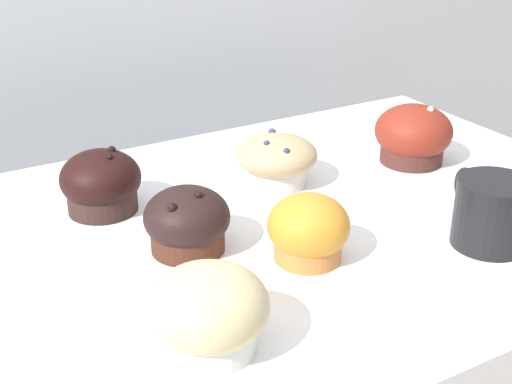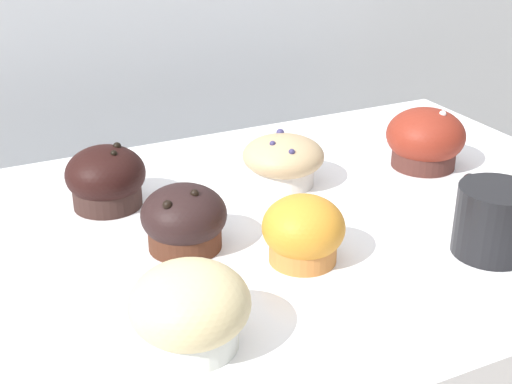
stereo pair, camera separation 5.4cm
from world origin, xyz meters
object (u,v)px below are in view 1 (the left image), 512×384
muffin_back_right (277,159)px  coffee_cup (492,211)px  muffin_front_left (413,136)px  muffin_back_center (187,222)px  muffin_front_center (308,230)px  muffin_back_left (208,312)px  muffin_front_right (101,183)px

muffin_back_right → coffee_cup: 0.29m
muffin_front_left → muffin_back_center: 0.40m
muffin_front_center → muffin_back_right: size_ratio=0.82×
muffin_back_right → muffin_back_center: 0.21m
muffin_front_center → muffin_back_right: muffin_front_center is taller
muffin_back_left → muffin_front_left: bearing=28.6°
muffin_front_center → muffin_back_right: (0.08, 0.19, -0.00)m
muffin_front_right → muffin_back_center: muffin_front_right is taller
muffin_back_right → muffin_front_right: muffin_front_right is taller
muffin_front_center → muffin_back_left: (-0.17, -0.09, 0.00)m
muffin_back_center → muffin_front_center: bearing=-38.5°
muffin_back_right → coffee_cup: size_ratio=0.87×
muffin_back_right → muffin_back_center: bearing=-149.7°
coffee_cup → muffin_back_left: bearing=-177.8°
muffin_front_center → muffin_front_right: bearing=124.4°
muffin_front_center → muffin_back_right: 0.21m
muffin_front_right → coffee_cup: (0.35, -0.30, 0.00)m
muffin_back_left → coffee_cup: bearing=2.2°
muffin_back_right → muffin_front_right: 0.24m
muffin_back_right → muffin_back_center: muffin_back_center is taller
muffin_back_left → coffee_cup: 0.36m
muffin_front_left → coffee_cup: (-0.09, -0.23, 0.00)m
muffin_back_right → coffee_cup: (0.12, -0.26, 0.01)m
coffee_cup → muffin_back_center: bearing=152.5°
muffin_back_left → muffin_front_center: bearing=28.1°
muffin_back_left → muffin_back_center: bearing=71.1°
muffin_back_left → muffin_back_center: (0.06, 0.17, -0.00)m
muffin_front_center → muffin_front_right: 0.28m
muffin_front_center → muffin_back_center: size_ratio=0.94×
muffin_front_left → muffin_front_right: muffin_front_left is taller
muffin_back_left → muffin_back_center: muffin_back_left is taller
muffin_back_left → muffin_front_left: muffin_front_left is taller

